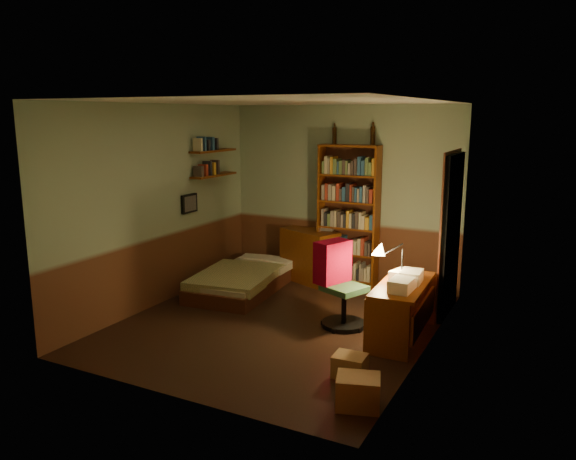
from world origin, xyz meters
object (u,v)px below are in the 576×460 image
at_px(dresser, 310,256).
at_px(bookshelf, 348,216).
at_px(office_chair, 344,287).
at_px(desk_lamp, 402,255).
at_px(bed, 242,273).
at_px(desk, 402,311).
at_px(cardboard_box_a, 358,392).
at_px(mini_stereo, 326,226).
at_px(cardboard_box_b, 350,366).

height_order(dresser, bookshelf, bookshelf).
bearing_deg(office_chair, desk_lamp, 32.59).
bearing_deg(dresser, bed, -104.62).
height_order(bed, desk, desk).
bearing_deg(cardboard_box_a, bookshelf, 112.79).
distance_m(dresser, desk, 2.41).
xyz_separation_m(dresser, office_chair, (1.14, -1.50, 0.09)).
bearing_deg(mini_stereo, office_chair, -71.20).
relative_size(mini_stereo, desk_lamp, 0.43).
height_order(dresser, cardboard_box_a, dresser).
distance_m(desk, desk_lamp, 0.62).
distance_m(mini_stereo, office_chair, 1.91).
distance_m(bookshelf, cardboard_box_a, 3.65).
distance_m(bed, desk, 2.59).
height_order(bed, desk_lamp, desk_lamp).
distance_m(bed, dresser, 1.09).
bearing_deg(bed, mini_stereo, 43.88).
bearing_deg(dresser, cardboard_box_a, -36.31).
bearing_deg(cardboard_box_a, desk_lamp, 95.01).
distance_m(desk, cardboard_box_b, 1.17).
bearing_deg(dresser, cardboard_box_b, -35.71).
bearing_deg(cardboard_box_b, desk, 81.12).
bearing_deg(mini_stereo, bed, -142.00).
bearing_deg(desk_lamp, dresser, 131.72).
height_order(dresser, cardboard_box_b, dresser).
distance_m(bookshelf, desk, 2.19).
bearing_deg(office_chair, desk, 18.86).
bearing_deg(dresser, mini_stereo, 54.30).
bearing_deg(desk_lamp, mini_stereo, 125.91).
xyz_separation_m(bookshelf, desk_lamp, (1.22, -1.47, -0.10)).
bearing_deg(bed, dresser, 47.60).
distance_m(mini_stereo, bookshelf, 0.41).
xyz_separation_m(bed, desk_lamp, (2.44, -0.52, 0.66)).
xyz_separation_m(office_chair, cardboard_box_b, (0.53, -1.18, -0.37)).
bearing_deg(desk_lamp, cardboard_box_b, -105.33).
bearing_deg(bed, cardboard_box_a, -47.23).
xyz_separation_m(bed, mini_stereo, (0.85, 0.99, 0.58)).
height_order(bed, office_chair, office_chair).
bearing_deg(bed, bookshelf, 32.50).
xyz_separation_m(bed, desk, (2.50, -0.67, 0.06)).
bearing_deg(desk, bookshelf, 125.63).
relative_size(mini_stereo, office_chair, 0.25).
height_order(dresser, desk, dresser).
relative_size(bookshelf, desk, 1.71).
height_order(desk, office_chair, office_chair).
relative_size(desk, desk_lamp, 2.17).
relative_size(desk, cardboard_box_a, 3.25).
bearing_deg(desk, cardboard_box_a, -89.49).
distance_m(mini_stereo, desk, 2.40).
height_order(bed, cardboard_box_b, bed).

